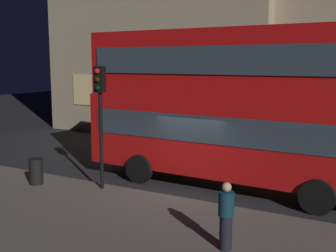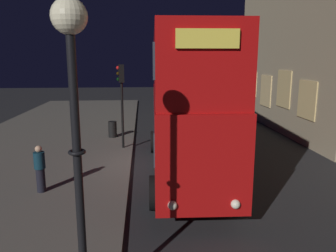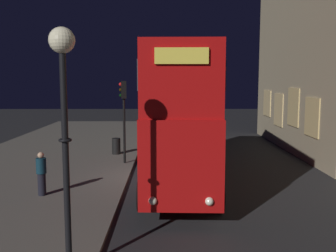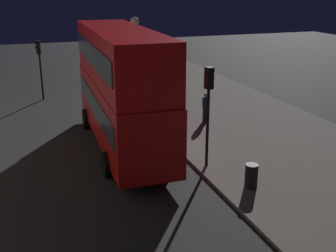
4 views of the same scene
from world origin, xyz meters
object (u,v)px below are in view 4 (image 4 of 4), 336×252
double_decker_bus (121,84)px  street_lamp (135,38)px  pedestrian (205,107)px  traffic_light_far_side (39,57)px  litter_bin (251,176)px  traffic_light_near_kerb (209,96)px

double_decker_bus → street_lamp: double_decker_bus is taller
pedestrian → traffic_light_far_side: bearing=-49.3°
traffic_light_far_side → pedestrian: traffic_light_far_side is taller
street_lamp → traffic_light_far_side: bearing=63.1°
double_decker_bus → traffic_light_far_side: 10.68m
traffic_light_far_side → litter_bin: 17.25m
pedestrian → litter_bin: (-7.69, 1.68, -0.36)m
double_decker_bus → traffic_light_far_side: double_decker_bus is taller
pedestrian → double_decker_bus: bearing=18.9°
street_lamp → double_decker_bus: bearing=160.0°
street_lamp → pedestrian: bearing=-156.6°
double_decker_bus → street_lamp: bearing=-18.1°
double_decker_bus → litter_bin: size_ratio=11.45×
traffic_light_far_side → traffic_light_near_kerb: bearing=32.1°
pedestrian → traffic_light_near_kerb: bearing=62.9°
traffic_light_near_kerb → litter_bin: (-2.32, -0.70, -2.48)m
double_decker_bus → pedestrian: bearing=-66.1°
double_decker_bus → traffic_light_near_kerb: bearing=-139.3°
traffic_light_far_side → litter_bin: (-15.93, -6.24, -2.19)m
street_lamp → pedestrian: 6.69m
street_lamp → litter_bin: 13.58m
street_lamp → pedestrian: size_ratio=3.30×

